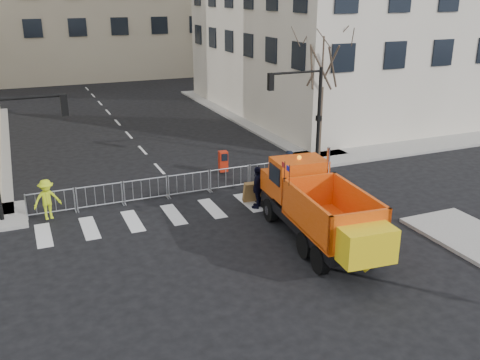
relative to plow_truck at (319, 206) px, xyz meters
name	(u,v)px	position (x,y,z in m)	size (l,w,h in m)	color
ground	(247,266)	(-3.24, -0.63, -1.52)	(120.00, 120.00, 0.00)	black
sidewalk_back	(178,188)	(-3.24, 7.87, -1.45)	(64.00, 5.00, 0.15)	gray
traffic_light_right	(319,117)	(5.26, 8.87, 1.18)	(0.18, 0.18, 5.40)	black
crowd_barriers	(168,186)	(-3.99, 6.97, -0.97)	(12.60, 0.60, 1.10)	#9EA0A5
street_tree	(321,94)	(5.96, 9.87, 2.23)	(3.00, 3.00, 7.50)	#382B21
plow_truck	(319,206)	(0.00, 0.00, 0.00)	(3.22, 8.99, 3.43)	black
cop_a	(288,171)	(1.61, 5.55, -0.50)	(0.75, 0.49, 2.05)	black
cop_b	(305,183)	(1.70, 4.02, -0.65)	(0.85, 0.66, 1.75)	black
cop_c	(258,187)	(-0.61, 4.18, -0.55)	(1.14, 0.48, 1.95)	black
worker	(47,199)	(-9.40, 6.17, -0.50)	(1.12, 0.65, 1.74)	#C1D919
newspaper_box	(223,161)	(-0.31, 9.20, -0.82)	(0.45, 0.40, 1.10)	#B8220E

